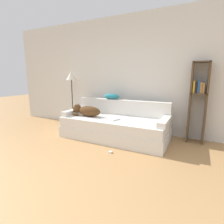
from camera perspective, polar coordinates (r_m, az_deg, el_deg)
ground_plane at (r=2.40m, az=-23.70°, el=-22.79°), size 20.00×20.00×0.00m
wall_back at (r=4.29m, az=4.80°, el=11.94°), size 6.98×0.06×2.70m
couch at (r=3.77m, az=0.65°, el=-5.36°), size 2.25×0.95×0.45m
couch_backrest at (r=4.04m, az=3.18°, el=1.57°), size 2.21×0.15×0.34m
couch_arm_left at (r=4.25m, az=-12.23°, el=0.17°), size 0.15×0.76×0.10m
couch_arm_right at (r=3.38m, az=16.87°, el=-2.95°), size 0.15×0.76×0.10m
dog at (r=3.92m, az=-8.38°, el=0.44°), size 0.70×0.24×0.26m
laptop at (r=3.61m, az=-0.29°, el=-2.24°), size 0.36×0.29×0.02m
throw_pillow at (r=4.14m, az=-0.15°, el=5.13°), size 0.39×0.21×0.13m
bookshelf at (r=3.82m, az=26.34°, el=4.10°), size 0.32×0.26×1.60m
floor_lamp at (r=4.75m, az=-13.10°, el=9.97°), size 0.27×0.27×1.45m
power_adapter at (r=3.14m, az=-0.50°, el=-12.95°), size 0.06×0.06×0.03m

